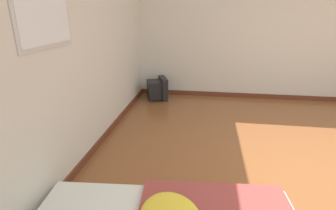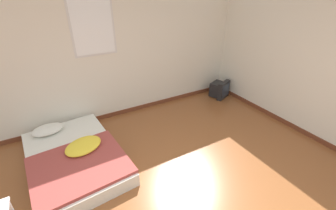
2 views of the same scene
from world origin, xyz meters
name	(u,v)px [view 1 (image 1 of 2)]	position (x,y,z in m)	size (l,w,h in m)	color
wall_back	(62,52)	(0.00, 2.95, 1.29)	(8.13, 0.08, 2.60)	silver
wall_right	(296,32)	(2.89, 0.00, 1.29)	(0.08, 8.25, 2.60)	silver
crt_tv	(158,89)	(2.52, 2.51, 0.20)	(0.50, 0.48, 0.43)	black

